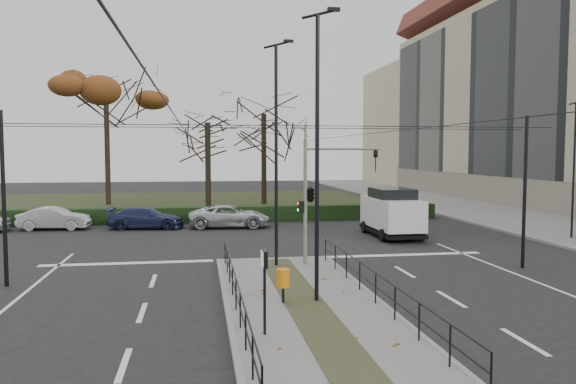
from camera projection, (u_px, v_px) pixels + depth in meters
name	position (u px, v px, depth m)	size (l,w,h in m)	color
ground	(292.00, 289.00, 18.76)	(140.00, 140.00, 0.00)	black
median_island	(306.00, 308.00, 16.29)	(4.40, 15.00, 0.14)	slate
sidewalk_east	(475.00, 210.00, 43.26)	(8.00, 90.00, 0.14)	slate
park	(165.00, 203.00, 49.33)	(38.00, 26.00, 0.10)	black
hedge	(153.00, 215.00, 36.10)	(38.00, 1.00, 1.00)	black
median_railing	(307.00, 278.00, 16.13)	(4.14, 13.24, 0.92)	black
catenary	(285.00, 185.00, 20.11)	(20.00, 34.00, 6.00)	black
traffic_light	(312.00, 192.00, 22.13)	(3.36, 1.93, 4.95)	slate
litter_bin	(283.00, 279.00, 16.56)	(0.39, 0.39, 1.00)	black
info_panel	(264.00, 268.00, 13.60)	(0.12, 0.54, 2.09)	black
streetlamp_median_near	(318.00, 154.00, 16.48)	(0.72, 0.15, 8.63)	black
streetlamp_median_far	(277.00, 152.00, 21.67)	(0.73, 0.15, 8.74)	black
streetlamp_sidewalk	(574.00, 168.00, 28.86)	(0.60, 0.12, 7.14)	black
parked_car_second	(54.00, 218.00, 33.09)	(1.41, 4.03, 1.33)	#AFB2B7
parked_car_third	(146.00, 218.00, 33.52)	(1.82, 4.47, 1.30)	#20264C
parked_car_fourth	(230.00, 216.00, 34.07)	(2.26, 4.90, 1.36)	#AFB2B7
white_van	(392.00, 212.00, 30.35)	(2.30, 5.03, 2.63)	silver
rust_tree	(106.00, 88.00, 47.29)	(9.67, 9.67, 12.96)	black
bare_tree_center	(264.00, 120.00, 48.10)	(7.35, 7.35, 10.29)	black
bare_tree_near	(208.00, 129.00, 43.51)	(5.55, 5.55, 8.98)	black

